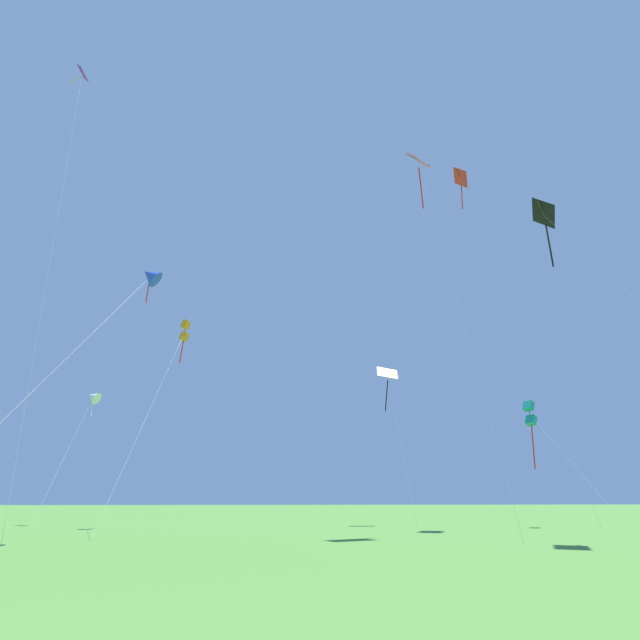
{
  "coord_description": "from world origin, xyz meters",
  "views": [
    {
      "loc": [
        2.56,
        -2.95,
        1.54
      ],
      "look_at": [
        6.43,
        25.94,
        13.26
      ],
      "focal_mm": 25.3,
      "sensor_mm": 36.0,
      "label": 1
    }
  ],
  "objects_px": {
    "kite_black_large": "(549,227)",
    "kite_teal_box": "(530,415)",
    "kite_yellow_diamond": "(387,381)",
    "kite_blue_delta": "(150,276)",
    "kite_red_high": "(463,190)",
    "kite_white_distant": "(93,397)",
    "kite_orange_box": "(185,332)",
    "kite_purple_streamer": "(77,104)",
    "kite_pink_low": "(420,174)"
  },
  "relations": [
    {
      "from": "kite_black_large",
      "to": "kite_teal_box",
      "type": "bearing_deg",
      "value": 72.63
    },
    {
      "from": "kite_yellow_diamond",
      "to": "kite_blue_delta",
      "type": "bearing_deg",
      "value": -145.06
    },
    {
      "from": "kite_yellow_diamond",
      "to": "kite_red_high",
      "type": "height_order",
      "value": "kite_red_high"
    },
    {
      "from": "kite_white_distant",
      "to": "kite_orange_box",
      "type": "relative_size",
      "value": 0.68
    },
    {
      "from": "kite_yellow_diamond",
      "to": "kite_teal_box",
      "type": "height_order",
      "value": "kite_yellow_diamond"
    },
    {
      "from": "kite_purple_streamer",
      "to": "kite_white_distant",
      "type": "bearing_deg",
      "value": 91.4
    },
    {
      "from": "kite_blue_delta",
      "to": "kite_teal_box",
      "type": "bearing_deg",
      "value": 15.91
    },
    {
      "from": "kite_purple_streamer",
      "to": "kite_red_high",
      "type": "relative_size",
      "value": 0.97
    },
    {
      "from": "kite_white_distant",
      "to": "kite_purple_streamer",
      "type": "distance_m",
      "value": 21.32
    },
    {
      "from": "kite_black_large",
      "to": "kite_purple_streamer",
      "type": "bearing_deg",
      "value": 172.34
    },
    {
      "from": "kite_pink_low",
      "to": "kite_purple_streamer",
      "type": "bearing_deg",
      "value": -174.82
    },
    {
      "from": "kite_pink_low",
      "to": "kite_red_high",
      "type": "height_order",
      "value": "kite_red_high"
    },
    {
      "from": "kite_black_large",
      "to": "kite_yellow_diamond",
      "type": "bearing_deg",
      "value": 113.32
    },
    {
      "from": "kite_teal_box",
      "to": "kite_white_distant",
      "type": "bearing_deg",
      "value": 166.63
    },
    {
      "from": "kite_purple_streamer",
      "to": "kite_pink_low",
      "type": "height_order",
      "value": "kite_purple_streamer"
    },
    {
      "from": "kite_teal_box",
      "to": "kite_black_large",
      "type": "relative_size",
      "value": 0.46
    },
    {
      "from": "kite_yellow_diamond",
      "to": "kite_red_high",
      "type": "bearing_deg",
      "value": -17.42
    },
    {
      "from": "kite_white_distant",
      "to": "kite_purple_streamer",
      "type": "bearing_deg",
      "value": -88.6
    },
    {
      "from": "kite_white_distant",
      "to": "kite_blue_delta",
      "type": "distance_m",
      "value": 16.8
    },
    {
      "from": "kite_black_large",
      "to": "kite_red_high",
      "type": "bearing_deg",
      "value": 82.73
    },
    {
      "from": "kite_pink_low",
      "to": "kite_orange_box",
      "type": "bearing_deg",
      "value": 157.08
    },
    {
      "from": "kite_white_distant",
      "to": "kite_pink_low",
      "type": "bearing_deg",
      "value": -25.22
    },
    {
      "from": "kite_white_distant",
      "to": "kite_yellow_diamond",
      "type": "height_order",
      "value": "kite_yellow_diamond"
    },
    {
      "from": "kite_orange_box",
      "to": "kite_purple_streamer",
      "type": "bearing_deg",
      "value": -126.16
    },
    {
      "from": "kite_teal_box",
      "to": "kite_pink_low",
      "type": "distance_m",
      "value": 19.34
    },
    {
      "from": "kite_yellow_diamond",
      "to": "kite_pink_low",
      "type": "xyz_separation_m",
      "value": [
        1.16,
        -7.89,
        14.04
      ]
    },
    {
      "from": "kite_blue_delta",
      "to": "kite_red_high",
      "type": "xyz_separation_m",
      "value": [
        23.67,
        8.95,
        15.1
      ]
    },
    {
      "from": "kite_orange_box",
      "to": "kite_red_high",
      "type": "distance_m",
      "value": 27.55
    },
    {
      "from": "kite_teal_box",
      "to": "kite_red_high",
      "type": "distance_m",
      "value": 20.87
    },
    {
      "from": "kite_yellow_diamond",
      "to": "kite_orange_box",
      "type": "height_order",
      "value": "kite_orange_box"
    },
    {
      "from": "kite_red_high",
      "to": "kite_black_large",
      "type": "distance_m",
      "value": 16.57
    },
    {
      "from": "kite_yellow_diamond",
      "to": "kite_teal_box",
      "type": "xyz_separation_m",
      "value": [
        9.08,
        -4.1,
        -3.18
      ]
    },
    {
      "from": "kite_purple_streamer",
      "to": "kite_blue_delta",
      "type": "bearing_deg",
      "value": -10.61
    },
    {
      "from": "kite_purple_streamer",
      "to": "kite_red_high",
      "type": "bearing_deg",
      "value": 14.29
    },
    {
      "from": "kite_white_distant",
      "to": "kite_orange_box",
      "type": "bearing_deg",
      "value": -30.35
    },
    {
      "from": "kite_purple_streamer",
      "to": "kite_orange_box",
      "type": "bearing_deg",
      "value": 53.84
    },
    {
      "from": "kite_blue_delta",
      "to": "kite_red_high",
      "type": "distance_m",
      "value": 29.47
    },
    {
      "from": "kite_pink_low",
      "to": "kite_black_large",
      "type": "height_order",
      "value": "kite_pink_low"
    },
    {
      "from": "kite_pink_low",
      "to": "kite_white_distant",
      "type": "bearing_deg",
      "value": 154.78
    },
    {
      "from": "kite_teal_box",
      "to": "kite_yellow_diamond",
      "type": "bearing_deg",
      "value": 155.69
    },
    {
      "from": "kite_teal_box",
      "to": "kite_red_high",
      "type": "bearing_deg",
      "value": 132.28
    },
    {
      "from": "kite_purple_streamer",
      "to": "kite_red_high",
      "type": "height_order",
      "value": "kite_red_high"
    },
    {
      "from": "kite_red_high",
      "to": "kite_black_large",
      "type": "relative_size",
      "value": 1.68
    },
    {
      "from": "kite_white_distant",
      "to": "kite_teal_box",
      "type": "xyz_separation_m",
      "value": [
        32.22,
        -7.66,
        -2.03
      ]
    },
    {
      "from": "kite_orange_box",
      "to": "kite_pink_low",
      "type": "xyz_separation_m",
      "value": [
        17.09,
        -7.23,
        10.89
      ]
    },
    {
      "from": "kite_orange_box",
      "to": "kite_blue_delta",
      "type": "bearing_deg",
      "value": -91.31
    },
    {
      "from": "kite_pink_low",
      "to": "kite_red_high",
      "type": "relative_size",
      "value": 0.88
    },
    {
      "from": "kite_red_high",
      "to": "kite_teal_box",
      "type": "bearing_deg",
      "value": -47.72
    },
    {
      "from": "kite_purple_streamer",
      "to": "kite_orange_box",
      "type": "relative_size",
      "value": 2.02
    },
    {
      "from": "kite_blue_delta",
      "to": "kite_black_large",
      "type": "bearing_deg",
      "value": -6.77
    }
  ]
}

